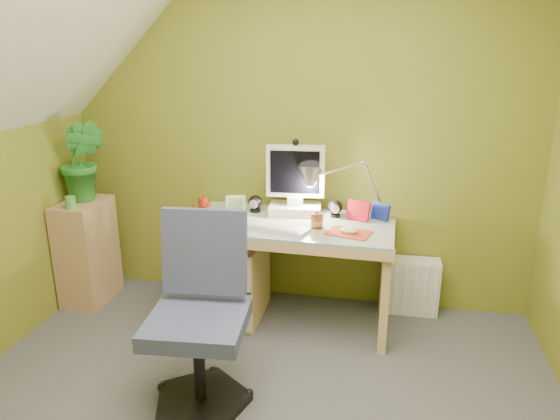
% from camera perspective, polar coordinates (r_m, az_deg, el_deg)
% --- Properties ---
extents(wall_back, '(3.20, 0.01, 2.40)m').
position_cam_1_polar(wall_back, '(3.52, 1.92, 8.39)').
color(wall_back, olive).
rests_on(wall_back, floor).
extents(desk, '(1.33, 0.69, 0.70)m').
position_cam_1_polar(desk, '(3.41, 1.13, -6.88)').
color(desk, tan).
rests_on(desk, floor).
extents(monitor, '(0.36, 0.23, 0.47)m').
position_cam_1_polar(monitor, '(3.38, 1.72, 3.46)').
color(monitor, silver).
rests_on(monitor, desk).
extents(speaker_left, '(0.10, 0.10, 0.11)m').
position_cam_1_polar(speaker_left, '(3.47, -2.77, 0.71)').
color(speaker_left, black).
rests_on(speaker_left, desk).
extents(speaker_right, '(0.11, 0.11, 0.11)m').
position_cam_1_polar(speaker_right, '(3.38, 6.16, 0.17)').
color(speaker_right, black).
rests_on(speaker_right, desk).
extents(keyboard, '(0.47, 0.27, 0.02)m').
position_cam_1_polar(keyboard, '(3.16, -0.71, -1.85)').
color(keyboard, white).
rests_on(keyboard, desk).
extents(mousepad, '(0.29, 0.24, 0.01)m').
position_cam_1_polar(mousepad, '(3.11, 7.63, -2.53)').
color(mousepad, '#B3391C').
rests_on(mousepad, desk).
extents(mouse, '(0.12, 0.09, 0.04)m').
position_cam_1_polar(mouse, '(3.10, 7.64, -2.27)').
color(mouse, white).
rests_on(mouse, mousepad).
extents(amber_tumbler, '(0.09, 0.09, 0.10)m').
position_cam_1_polar(amber_tumbler, '(3.17, 4.12, -1.17)').
color(amber_tumbler, brown).
rests_on(amber_tumbler, desk).
extents(candle_cluster, '(0.16, 0.14, 0.11)m').
position_cam_1_polar(candle_cluster, '(3.42, -8.74, 0.28)').
color(candle_cluster, '#AE250F').
rests_on(candle_cluster, desk).
extents(photo_frame_red, '(0.15, 0.08, 0.13)m').
position_cam_1_polar(photo_frame_red, '(3.33, 8.66, -0.06)').
color(photo_frame_red, '#B21220').
rests_on(photo_frame_red, desk).
extents(photo_frame_blue, '(0.12, 0.09, 0.11)m').
position_cam_1_polar(photo_frame_blue, '(3.37, 11.07, -0.13)').
color(photo_frame_blue, navy).
rests_on(photo_frame_blue, desk).
extents(photo_frame_green, '(0.13, 0.06, 0.11)m').
position_cam_1_polar(photo_frame_green, '(3.48, -4.92, 0.72)').
color(photo_frame_green, '#B6E39C').
rests_on(photo_frame_green, desk).
extents(desk_lamp, '(0.53, 0.24, 0.56)m').
position_cam_1_polar(desk_lamp, '(3.33, 9.40, 3.75)').
color(desk_lamp, '#B1B1B6').
rests_on(desk_lamp, desk).
extents(side_ledge, '(0.28, 0.42, 0.74)m').
position_cam_1_polar(side_ledge, '(3.93, -20.56, -4.34)').
color(side_ledge, tan).
rests_on(side_ledge, floor).
extents(potted_plant, '(0.35, 0.30, 0.56)m').
position_cam_1_polar(potted_plant, '(3.78, -21.05, 5.13)').
color(potted_plant, '#287929').
rests_on(potted_plant, side_ledge).
extents(green_cup, '(0.07, 0.07, 0.08)m').
position_cam_1_polar(green_cup, '(3.67, -22.19, 0.78)').
color(green_cup, '#5A9C41').
rests_on(green_cup, side_ledge).
extents(task_chair, '(0.58, 0.58, 0.98)m').
position_cam_1_polar(task_chair, '(2.61, -9.21, -11.99)').
color(task_chair, '#3B4061').
rests_on(task_chair, floor).
extents(radiator, '(0.39, 0.16, 0.39)m').
position_cam_1_polar(radiator, '(3.69, 14.16, -8.15)').
color(radiator, silver).
rests_on(radiator, floor).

